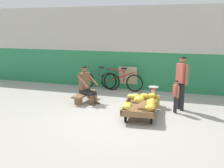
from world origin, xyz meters
name	(u,v)px	position (x,y,z in m)	size (l,w,h in m)	color
ground_plane	(118,119)	(0.00, 0.00, 0.00)	(80.00, 80.00, 0.00)	#A39E93
back_wall	(144,49)	(0.00, 3.39, 1.53)	(16.00, 0.30, 3.06)	#287F4C
banana_cart	(140,107)	(0.49, 0.41, 0.24)	(0.99, 1.52, 0.36)	brown
banana_pile	(142,101)	(0.56, 0.27, 0.46)	(0.93, 1.43, 0.27)	yellow
low_bench	(85,95)	(-1.46, 1.22, 0.20)	(0.43, 1.13, 0.27)	brown
vendor_seated	(86,84)	(-1.38, 1.19, 0.57)	(0.74, 0.63, 1.14)	brown
plastic_crate	(153,101)	(0.68, 1.40, 0.15)	(0.36, 0.28, 0.30)	gold
weighing_scale	(153,91)	(0.68, 1.40, 0.45)	(0.30, 0.30, 0.29)	#28282D
bicycle_near_left	(99,80)	(-1.61, 2.91, 0.35)	(1.66, 0.48, 0.86)	black
bicycle_far_left	(121,81)	(-0.74, 2.96, 0.35)	(1.66, 0.48, 0.86)	black
sign_board	(128,78)	(-0.54, 3.20, 0.44)	(0.70, 0.23, 0.88)	#C6B289
customer_adult	(182,77)	(1.48, 1.28, 0.95)	(0.35, 0.41, 1.53)	#232328
customer_child	(176,93)	(1.35, 0.96, 0.56)	(0.19, 0.27, 0.91)	#232328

